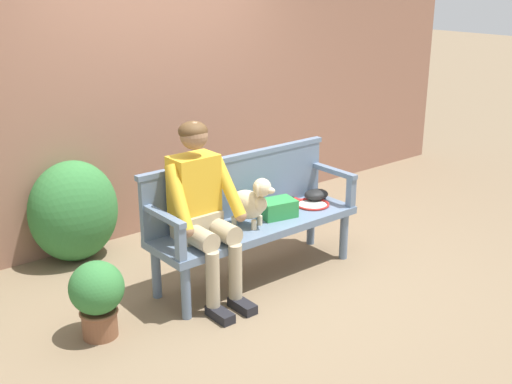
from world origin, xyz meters
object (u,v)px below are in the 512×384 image
at_px(tennis_racket, 310,203).
at_px(baseball_glove, 316,195).
at_px(person_seated, 201,205).
at_px(garden_bench, 256,229).
at_px(sports_bag, 277,208).
at_px(potted_plant, 97,295).
at_px(dog_on_bench, 251,202).

height_order(tennis_racket, baseball_glove, baseball_glove).
bearing_deg(baseball_glove, person_seated, -167.04).
xyz_separation_m(garden_bench, sports_bag, (0.21, -0.01, 0.13)).
relative_size(garden_bench, potted_plant, 3.24).
bearing_deg(tennis_racket, sports_bag, -174.29).
height_order(person_seated, potted_plant, person_seated).
height_order(garden_bench, dog_on_bench, dog_on_bench).
bearing_deg(garden_bench, person_seated, -178.18).
relative_size(tennis_racket, baseball_glove, 2.63).
bearing_deg(sports_bag, dog_on_bench, -174.87).
relative_size(person_seated, dog_on_bench, 3.36).
bearing_deg(dog_on_bench, baseball_glove, 8.27).
relative_size(tennis_racket, sports_bag, 2.07).
relative_size(garden_bench, dog_on_bench, 4.40).
distance_m(person_seated, tennis_racket, 1.16).
bearing_deg(garden_bench, dog_on_bench, -155.17).
xyz_separation_m(dog_on_bench, potted_plant, (-1.30, 0.00, -0.36)).
xyz_separation_m(sports_bag, potted_plant, (-1.59, -0.02, -0.23)).
distance_m(person_seated, potted_plant, 0.96).
xyz_separation_m(tennis_racket, sports_bag, (-0.39, -0.04, 0.06)).
distance_m(garden_bench, dog_on_bench, 0.27).
bearing_deg(dog_on_bench, person_seated, 177.28).
height_order(baseball_glove, sports_bag, sports_bag).
relative_size(baseball_glove, sports_bag, 0.79).
height_order(garden_bench, person_seated, person_seated).
xyz_separation_m(person_seated, potted_plant, (-0.86, -0.02, -0.43)).
bearing_deg(baseball_glove, garden_bench, -165.18).
distance_m(garden_bench, baseball_glove, 0.74).
relative_size(person_seated, tennis_racket, 2.31).
bearing_deg(person_seated, dog_on_bench, -2.72).
distance_m(person_seated, sports_bag, 0.76).
bearing_deg(garden_bench, sports_bag, -3.04).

